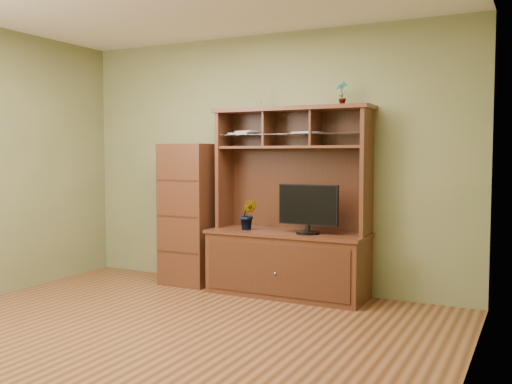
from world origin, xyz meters
The scene contains 8 objects.
room centered at (0.00, 0.00, 1.35)m, with size 4.54×4.04×2.74m.
media_hutch centered at (0.38, 1.73, 0.52)m, with size 1.66×0.61×1.90m.
monitor centered at (0.62, 1.65, 0.91)m, with size 0.61×0.24×0.48m.
orchid_plant centered at (-0.04, 1.65, 0.81)m, with size 0.17×0.14×0.32m, color #23531C.
top_plant centered at (0.90, 1.80, 2.02)m, with size 0.12×0.08×0.23m, color #296A25.
reed_diffuser centered at (0.00, 1.80, 2.00)m, with size 0.05×0.05×0.26m.
magazines centered at (0.08, 1.81, 1.65)m, with size 1.03×0.27×0.04m.
side_cabinet centered at (-0.80, 1.73, 0.77)m, with size 0.55×0.50×1.54m.
Camera 1 is at (2.65, -3.53, 1.43)m, focal length 40.00 mm.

